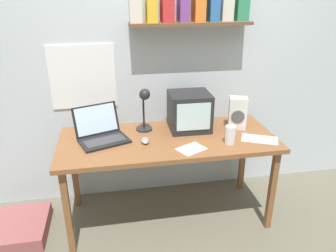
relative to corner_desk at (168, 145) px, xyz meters
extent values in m
plane|color=#666251|center=(0.00, 0.00, -0.68)|extent=(12.00, 12.00, 0.00)
cube|color=silver|center=(0.00, 0.47, 0.62)|extent=(5.60, 0.06, 2.60)
cube|color=white|center=(-0.63, 0.43, 0.46)|extent=(0.53, 0.01, 0.53)
cube|color=brown|center=(0.25, 0.35, 0.88)|extent=(0.98, 0.18, 0.02)
cube|color=silver|center=(-0.19, 0.37, 0.98)|extent=(0.09, 0.13, 0.18)
cube|color=gold|center=(-0.06, 0.37, 0.99)|extent=(0.08, 0.14, 0.21)
cube|color=red|center=(0.06, 0.36, 0.98)|extent=(0.09, 0.16, 0.17)
cube|color=#78408F|center=(0.19, 0.36, 0.99)|extent=(0.08, 0.15, 0.19)
cube|color=orange|center=(0.31, 0.36, 1.02)|extent=(0.08, 0.16, 0.25)
cube|color=#2F66AF|center=(0.43, 0.36, 0.99)|extent=(0.08, 0.15, 0.20)
cube|color=beige|center=(0.55, 0.38, 1.00)|extent=(0.09, 0.11, 0.23)
cube|color=#32885D|center=(0.67, 0.38, 0.99)|extent=(0.10, 0.13, 0.20)
cube|color=brown|center=(0.00, 0.00, 0.04)|extent=(1.68, 0.71, 0.03)
cube|color=brown|center=(-0.78, -0.29, -0.33)|extent=(0.04, 0.05, 0.70)
cube|color=brown|center=(0.78, -0.29, -0.33)|extent=(0.04, 0.05, 0.70)
cube|color=brown|center=(-0.78, 0.29, -0.33)|extent=(0.04, 0.05, 0.70)
cube|color=brown|center=(0.78, 0.29, -0.33)|extent=(0.04, 0.05, 0.70)
cube|color=#232326|center=(0.20, 0.15, 0.21)|extent=(0.33, 0.30, 0.31)
cube|color=silver|center=(0.20, 0.00, 0.22)|extent=(0.27, 0.01, 0.22)
cube|color=black|center=(-0.49, 0.01, 0.07)|extent=(0.41, 0.34, 0.02)
cube|color=#38383A|center=(-0.48, 0.00, 0.08)|extent=(0.33, 0.22, 0.00)
cube|color=black|center=(-0.54, 0.16, 0.19)|extent=(0.36, 0.19, 0.23)
cube|color=silver|center=(-0.54, 0.16, 0.19)|extent=(0.32, 0.18, 0.21)
cylinder|color=#232326|center=(-0.17, 0.19, 0.07)|extent=(0.13, 0.13, 0.01)
cylinder|color=#232326|center=(-0.17, 0.19, 0.23)|extent=(0.02, 0.02, 0.30)
sphere|color=#232326|center=(-0.16, 0.14, 0.38)|extent=(0.09, 0.09, 0.09)
cylinder|color=white|center=(0.44, -0.18, 0.13)|extent=(0.08, 0.08, 0.14)
cylinder|color=#CC3D47|center=(0.44, -0.18, 0.11)|extent=(0.07, 0.07, 0.10)
cube|color=silver|center=(0.60, 0.09, 0.19)|extent=(0.17, 0.14, 0.26)
cylinder|color=#4C4C51|center=(0.58, 0.04, 0.18)|extent=(0.10, 0.04, 0.11)
ellipsoid|color=gray|center=(-0.18, -0.05, 0.08)|extent=(0.06, 0.11, 0.03)
cube|color=white|center=(0.69, -0.16, 0.06)|extent=(0.31, 0.25, 0.00)
cube|color=silver|center=(0.13, -0.22, 0.06)|extent=(0.24, 0.22, 0.00)
cube|color=#954F50|center=(-1.23, -0.02, -0.62)|extent=(0.48, 0.48, 0.11)
camera|label=1|loc=(-0.41, -2.27, 1.15)|focal=35.00mm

